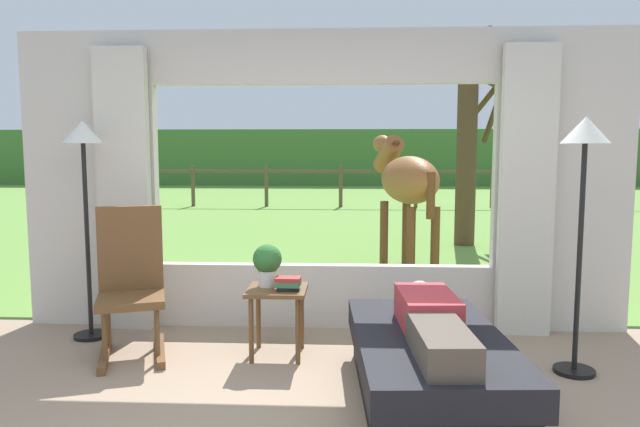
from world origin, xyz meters
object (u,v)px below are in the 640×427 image
(potted_plant, at_px, (267,262))
(book_stack, at_px, (288,284))
(pasture_tree, at_px, (468,142))
(recliner_sofa, at_px, (429,365))
(side_table, at_px, (277,300))
(rocking_chair, at_px, (131,283))
(floor_lamp_right, at_px, (584,168))
(horse, at_px, (406,181))
(floor_lamp_left, at_px, (84,164))
(reclining_person, at_px, (431,320))

(potted_plant, height_order, book_stack, potted_plant)
(book_stack, bearing_deg, pasture_tree, 66.06)
(recliner_sofa, distance_m, side_table, 1.29)
(rocking_chair, distance_m, floor_lamp_right, 3.35)
(rocking_chair, relative_size, side_table, 2.15)
(floor_lamp_right, bearing_deg, pasture_tree, 86.76)
(horse, relative_size, pasture_tree, 0.54)
(potted_plant, bearing_deg, pasture_tree, 64.03)
(rocking_chair, height_order, potted_plant, rocking_chair)
(book_stack, height_order, floor_lamp_left, floor_lamp_left)
(recliner_sofa, xyz_separation_m, floor_lamp_left, (-2.64, 1.09, 1.22))
(side_table, xyz_separation_m, book_stack, (0.09, -0.06, 0.14))
(book_stack, bearing_deg, horse, 70.28)
(recliner_sofa, height_order, book_stack, book_stack)
(reclining_person, bearing_deg, floor_lamp_right, 23.20)
(rocking_chair, height_order, pasture_tree, pasture_tree)
(book_stack, xyz_separation_m, floor_lamp_left, (-1.69, 0.41, 0.87))
(side_table, distance_m, book_stack, 0.18)
(rocking_chair, height_order, side_table, rocking_chair)
(side_table, relative_size, book_stack, 2.76)
(recliner_sofa, relative_size, book_stack, 9.31)
(floor_lamp_left, height_order, floor_lamp_right, floor_lamp_left)
(book_stack, distance_m, horse, 3.52)
(pasture_tree, bearing_deg, horse, -120.33)
(potted_plant, bearing_deg, recliner_sofa, -35.40)
(recliner_sofa, distance_m, floor_lamp_left, 3.10)
(potted_plant, height_order, floor_lamp_right, floor_lamp_right)
(floor_lamp_right, bearing_deg, potted_plant, 172.13)
(book_stack, bearing_deg, recliner_sofa, -35.57)
(recliner_sofa, distance_m, pasture_tree, 6.25)
(recliner_sofa, relative_size, floor_lamp_left, 0.98)
(floor_lamp_right, relative_size, pasture_tree, 0.53)
(rocking_chair, xyz_separation_m, side_table, (1.11, -0.00, -0.12))
(potted_plant, bearing_deg, floor_lamp_right, -7.87)
(reclining_person, relative_size, horse, 0.79)
(recliner_sofa, height_order, rocking_chair, rocking_chair)
(reclining_person, height_order, floor_lamp_right, floor_lamp_right)
(reclining_person, bearing_deg, book_stack, 138.92)
(floor_lamp_right, height_order, horse, floor_lamp_right)
(recliner_sofa, height_order, reclining_person, reclining_person)
(horse, height_order, pasture_tree, pasture_tree)
(reclining_person, distance_m, rocking_chair, 2.29)
(rocking_chair, relative_size, floor_lamp_right, 0.63)
(side_table, distance_m, pasture_tree, 5.86)
(pasture_tree, bearing_deg, book_stack, -113.94)
(floor_lamp_right, distance_m, pasture_tree, 5.44)
(potted_plant, bearing_deg, floor_lamp_left, 169.02)
(side_table, bearing_deg, floor_lamp_right, -6.57)
(recliner_sofa, xyz_separation_m, book_stack, (-0.95, 0.68, 0.35))
(recliner_sofa, bearing_deg, horse, 83.20)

